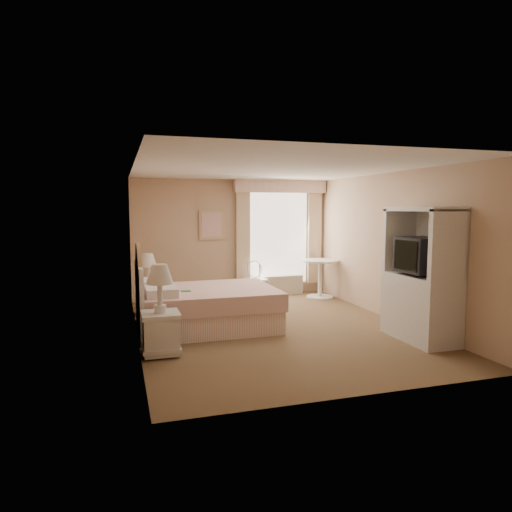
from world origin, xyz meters
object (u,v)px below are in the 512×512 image
object	(u,v)px
nightstand_far	(148,292)
cafe_chair	(257,277)
nightstand_near	(161,321)
round_table	(320,272)
armoire	(421,285)
bed	(200,306)

from	to	relation	value
nightstand_far	cafe_chair	size ratio (longest dim) A/B	1.34
nightstand_near	cafe_chair	size ratio (longest dim) A/B	1.45
round_table	cafe_chair	bearing A→B (deg)	166.88
nightstand_near	armoire	xyz separation A→B (m)	(3.65, -0.39, 0.35)
armoire	bed	bearing A→B (deg)	151.99
nightstand_near	round_table	size ratio (longest dim) A/B	1.44
bed	armoire	size ratio (longest dim) A/B	1.12
cafe_chair	armoire	xyz separation A→B (m)	(1.38, -3.58, 0.33)
nightstand_near	cafe_chair	world-z (taller)	nightstand_near
nightstand_near	armoire	size ratio (longest dim) A/B	0.61
nightstand_near	armoire	bearing A→B (deg)	-6.09
nightstand_near	nightstand_far	xyz separation A→B (m)	(0.00, 2.40, -0.03)
nightstand_far	round_table	bearing A→B (deg)	7.63
nightstand_far	armoire	distance (m)	4.62
cafe_chair	armoire	bearing A→B (deg)	-89.65
cafe_chair	nightstand_far	bearing A→B (deg)	178.39
nightstand_far	cafe_chair	distance (m)	2.41
bed	nightstand_near	world-z (taller)	bed
bed	nightstand_far	size ratio (longest dim) A/B	1.99
bed	nightstand_far	bearing A→B (deg)	120.29
nightstand_far	armoire	world-z (taller)	armoire
bed	nightstand_near	size ratio (longest dim) A/B	1.84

